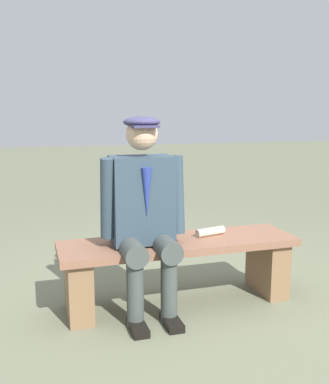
# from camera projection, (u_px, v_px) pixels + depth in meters

# --- Properties ---
(ground_plane) EXTENTS (30.00, 30.00, 0.00)m
(ground_plane) POSITION_uv_depth(u_px,v_px,m) (179.00, 303.00, 3.23)
(ground_plane) COLOR #656951
(bench) EXTENTS (1.68, 0.47, 0.47)m
(bench) POSITION_uv_depth(u_px,v_px,m) (179.00, 261.00, 3.17)
(bench) COLOR brown
(bench) RESTS_ON ground
(seated_man) EXTENTS (0.58, 0.57, 1.33)m
(seated_man) POSITION_uv_depth(u_px,v_px,m) (144.00, 208.00, 2.97)
(seated_man) COLOR #2E3F4C
(seated_man) RESTS_ON ground
(rolled_magazine) EXTENTS (0.24, 0.11, 0.06)m
(rolled_magazine) POSITION_uv_depth(u_px,v_px,m) (210.00, 232.00, 3.25)
(rolled_magazine) COLOR beige
(rolled_magazine) RESTS_ON bench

